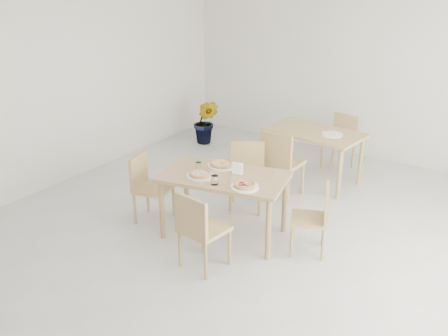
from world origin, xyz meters
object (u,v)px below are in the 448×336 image
Objects in this scene: tumbler_b at (198,166)px; potted_plant at (206,122)px; main_table at (224,183)px; plate_empty at (332,134)px; chair_south at (199,226)px; tumbler_a at (215,180)px; chair_back_s at (280,160)px; second_table at (314,138)px; chair_back_n at (341,138)px; plate_pepperoni at (245,187)px; pizza_mushroom at (200,174)px; napkin_holder at (237,169)px; plate_mushroom at (200,176)px; chair_north at (247,171)px; pizza_margherita at (222,164)px; pizza_pepperoni at (245,185)px; plate_margherita at (222,166)px; chair_west at (147,183)px; chair_east at (316,215)px.

tumbler_b reaches higher than potted_plant.
main_table is 2.02m from plate_empty.
chair_south is 8.41× the size of tumbler_a.
second_table is at bearing -97.81° from chair_back_s.
chair_back_s is at bearing -93.25° from chair_back_n.
plate_pepperoni is 0.57m from pizza_mushroom.
plate_pepperoni is at bearing 2.02° from pizza_mushroom.
chair_back_n reaches higher than potted_plant.
tumbler_b is at bearing -55.25° from potted_plant.
napkin_holder is at bearing 15.50° from tumbler_b.
plate_mushroom is (-0.39, 0.55, 0.27)m from chair_south.
chair_north is 1.11m from tumbler_a.
pizza_margherita and pizza_pepperoni have the same top height.
main_table is 0.77m from chair_south.
plate_mushroom is at bearing -160.80° from napkin_holder.
tumbler_b is (-0.52, 0.69, 0.30)m from chair_south.
chair_west is at bearing -153.86° from plate_margherita.
chair_back_n reaches higher than pizza_mushroom.
chair_west is 2.48m from second_table.
napkin_holder reaches higher than tumbler_a.
pizza_margherita is 0.65m from pizza_pepperoni.
chair_south is 1.03m from plate_margherita.
plate_empty is (0.31, 1.88, -0.06)m from napkin_holder.
chair_back_n is at bearing 7.06° from potted_plant.
pizza_margherita is at bearing -94.04° from chair_back_n.
plate_mushroom is 2.21m from second_table.
plate_margherita is at bearing 80.93° from chair_back_s.
chair_east is at bearing 0.25° from main_table.
pizza_margherita is (-0.54, 0.36, 0.02)m from plate_pepperoni.
chair_south is 1.06× the size of chair_back_n.
plate_pepperoni is (0.54, -0.36, 0.00)m from plate_margherita.
tumbler_a is 0.73× the size of napkin_holder.
chair_back_n is at bearing 86.07° from tumbler_a.
tumbler_b is at bearing 75.93° from chair_back_s.
pizza_mushroom is at bearing -177.98° from pizza_pepperoni.
napkin_holder is at bearing -47.41° from potted_plant.
chair_east is 1.00× the size of potted_plant.
main_table is at bearing -50.40° from plate_margherita.
chair_west is at bearing -122.91° from plate_empty.
chair_south reaches higher than chair_west.
chair_back_s is (-0.08, 1.16, -0.28)m from napkin_holder.
chair_east is 2.74× the size of plate_empty.
chair_back_s is 1.16× the size of chair_back_n.
pizza_margherita is 3.13× the size of tumbler_a.
second_table is at bearing 67.25° from napkin_holder.
tumbler_b reaches higher than chair_west.
main_table is 1.07m from chair_east.
chair_back_n is at bearing 49.15° from chair_north.
chair_south is at bearing -63.83° from chair_east.
plate_margherita is 1.10× the size of pizza_pepperoni.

